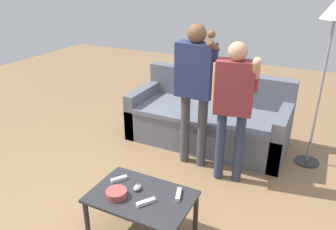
{
  "coord_description": "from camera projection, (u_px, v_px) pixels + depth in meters",
  "views": [
    {
      "loc": [
        1.2,
        -2.18,
        2.11
      ],
      "look_at": [
        -0.05,
        0.32,
        0.89
      ],
      "focal_mm": 34.99,
      "sensor_mm": 36.0,
      "label": 1
    }
  ],
  "objects": [
    {
      "name": "snack_bowl",
      "position": [
        116.0,
        194.0,
        2.71
      ],
      "size": [
        0.17,
        0.17,
        0.06
      ],
      "primitive_type": "cylinder",
      "color": "#B24C47",
      "rests_on": "coffee_table"
    },
    {
      "name": "couch",
      "position": [
        209.0,
        119.0,
        4.38
      ],
      "size": [
        2.04,
        0.93,
        0.89
      ],
      "color": "slate",
      "rests_on": "ground"
    },
    {
      "name": "game_remote_wand_far",
      "position": [
        119.0,
        179.0,
        2.93
      ],
      "size": [
        0.11,
        0.14,
        0.03
      ],
      "color": "white",
      "rests_on": "coffee_table"
    },
    {
      "name": "game_remote_wand_spare",
      "position": [
        178.0,
        194.0,
        2.72
      ],
      "size": [
        0.08,
        0.16,
        0.03
      ],
      "color": "white",
      "rests_on": "coffee_table"
    },
    {
      "name": "game_remote_wand_near",
      "position": [
        146.0,
        202.0,
        2.63
      ],
      "size": [
        0.12,
        0.15,
        0.03
      ],
      "color": "white",
      "rests_on": "coffee_table"
    },
    {
      "name": "ground_plane",
      "position": [
        157.0,
        213.0,
        3.12
      ],
      "size": [
        12.0,
        12.0,
        0.0
      ],
      "primitive_type": "plane",
      "color": "#93704C"
    },
    {
      "name": "game_remote_nunchuk",
      "position": [
        137.0,
        187.0,
        2.8
      ],
      "size": [
        0.06,
        0.09,
        0.05
      ],
      "color": "white",
      "rests_on": "coffee_table"
    },
    {
      "name": "player_center",
      "position": [
        195.0,
        81.0,
        3.55
      ],
      "size": [
        0.48,
        0.31,
        1.64
      ],
      "color": "#47474C",
      "rests_on": "ground"
    },
    {
      "name": "coffee_table",
      "position": [
        142.0,
        200.0,
        2.75
      ],
      "size": [
        0.86,
        0.57,
        0.4
      ],
      "color": "#2D2D33",
      "rests_on": "ground"
    },
    {
      "name": "floor_lamp",
      "position": [
        333.0,
        26.0,
        3.32
      ],
      "size": [
        0.3,
        0.3,
        1.9
      ],
      "color": "#2D2D33",
      "rests_on": "ground"
    },
    {
      "name": "player_right",
      "position": [
        234.0,
        98.0,
        3.27
      ],
      "size": [
        0.48,
        0.34,
        1.52
      ],
      "color": "#2D3856",
      "rests_on": "ground"
    }
  ]
}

